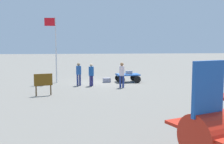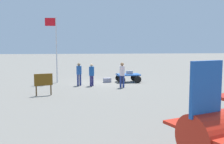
% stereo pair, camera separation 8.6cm
% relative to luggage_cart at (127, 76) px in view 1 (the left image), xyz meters
% --- Properties ---
extents(ground_plane, '(120.00, 120.00, 0.00)m').
position_rel_luggage_cart_xyz_m(ground_plane, '(1.93, 0.10, -0.48)').
color(ground_plane, slate).
extents(luggage_cart, '(1.94, 1.38, 0.67)m').
position_rel_luggage_cart_xyz_m(luggage_cart, '(0.00, 0.00, 0.00)').
color(luggage_cart, '#275BB1').
rests_on(luggage_cart, ground).
extents(suitcase_dark, '(0.52, 0.37, 0.27)m').
position_rel_luggage_cart_xyz_m(suitcase_dark, '(-0.12, 0.02, 0.33)').
color(suitcase_dark, gray).
rests_on(suitcase_dark, luggage_cart).
extents(suitcase_grey, '(0.65, 0.50, 0.36)m').
position_rel_luggage_cart_xyz_m(suitcase_grey, '(1.68, -0.05, -0.30)').
color(suitcase_grey, gray).
rests_on(suitcase_grey, ground).
extents(worker_lead, '(0.41, 0.41, 1.79)m').
position_rel_luggage_cart_xyz_m(worker_lead, '(0.85, 2.64, 0.59)').
color(worker_lead, navy).
rests_on(worker_lead, ground).
extents(worker_trailing, '(0.53, 0.53, 1.64)m').
position_rel_luggage_cart_xyz_m(worker_trailing, '(2.98, 1.64, 0.49)').
color(worker_trailing, navy).
rests_on(worker_trailing, ground).
extents(worker_supervisor, '(0.51, 0.51, 1.71)m').
position_rel_luggage_cart_xyz_m(worker_supervisor, '(3.90, 1.38, 0.54)').
color(worker_supervisor, navy).
rests_on(worker_supervisor, ground).
extents(flagpole, '(0.90, 0.10, 5.22)m').
position_rel_luggage_cart_xyz_m(flagpole, '(5.79, -0.40, 2.62)').
color(flagpole, silver).
rests_on(flagpole, ground).
extents(signboard, '(1.06, 0.39, 1.33)m').
position_rel_luggage_cart_xyz_m(signboard, '(5.98, 5.00, 0.39)').
color(signboard, '#4C3319').
rests_on(signboard, ground).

